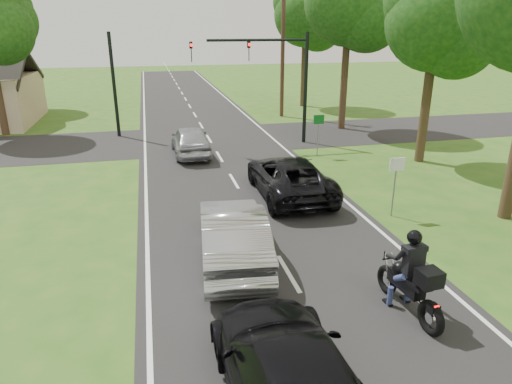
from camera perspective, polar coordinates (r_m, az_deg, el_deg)
ground at (r=12.54m, az=4.08°, el=-10.14°), size 140.00×140.00×0.00m
road at (r=21.53m, az=-3.76°, el=3.03°), size 8.00×100.00×0.01m
cross_road at (r=27.26m, az=-5.89°, el=6.62°), size 60.00×7.00×0.01m
motorcycle_rider at (r=11.13m, az=18.90°, el=-10.59°), size 0.71×2.44×2.10m
dark_suv at (r=17.83m, az=4.18°, el=1.97°), size 2.63×5.54×1.53m
silver_sedan at (r=12.77m, az=-2.91°, el=-5.27°), size 2.22×5.15×1.65m
silver_suv at (r=23.77m, az=-8.20°, el=6.41°), size 1.88×4.47×1.51m
dark_car_behind at (r=8.19m, az=4.66°, el=-22.37°), size 2.29×5.36×1.54m
traffic_signal at (r=25.30m, az=2.18°, el=15.15°), size 6.38×0.44×6.00m
signal_pole_far at (r=28.57m, az=-17.31°, el=12.56°), size 0.20×0.20×6.00m
utility_pole_far at (r=33.72m, az=3.37°, el=17.97°), size 1.60×0.28×10.00m
sign_white at (r=16.23m, az=17.11°, el=2.32°), size 0.55×0.07×2.12m
sign_green at (r=23.31m, az=7.82°, el=8.25°), size 0.55×0.07×2.12m
tree_row_c at (r=23.16m, az=22.37°, el=18.50°), size 4.80×4.65×8.76m
tree_row_d at (r=29.81m, az=12.33°, el=21.82°), size 5.76×5.58×10.45m
tree_row_e at (r=38.30m, az=6.75°, el=20.74°), size 5.28×5.12×9.61m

